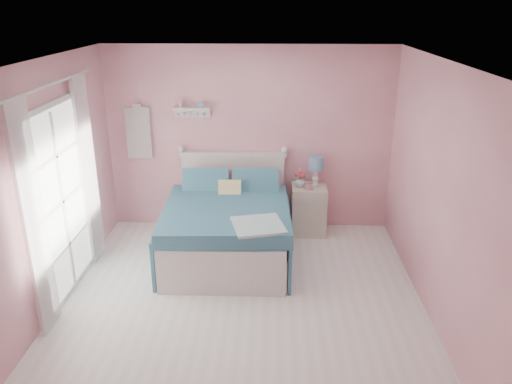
# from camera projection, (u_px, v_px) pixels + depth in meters

# --- Properties ---
(floor) EXTENTS (4.50, 4.50, 0.00)m
(floor) POSITION_uv_depth(u_px,v_px,m) (241.00, 310.00, 5.39)
(floor) COLOR white
(floor) RESTS_ON ground
(room_shell) EXTENTS (4.50, 4.50, 4.50)m
(room_shell) POSITION_uv_depth(u_px,v_px,m) (239.00, 171.00, 4.82)
(room_shell) COLOR #C77E8C
(room_shell) RESTS_ON floor
(bed) EXTENTS (1.60, 1.98, 1.13)m
(bed) POSITION_uv_depth(u_px,v_px,m) (228.00, 227.00, 6.43)
(bed) COLOR silver
(bed) RESTS_ON floor
(nightstand) EXTENTS (0.48, 0.48, 0.70)m
(nightstand) POSITION_uv_depth(u_px,v_px,m) (308.00, 210.00, 7.09)
(nightstand) COLOR beige
(nightstand) RESTS_ON floor
(table_lamp) EXTENTS (0.21, 0.21, 0.42)m
(table_lamp) POSITION_uv_depth(u_px,v_px,m) (316.00, 165.00, 6.93)
(table_lamp) COLOR white
(table_lamp) RESTS_ON nightstand
(vase) EXTENTS (0.18, 0.18, 0.15)m
(vase) POSITION_uv_depth(u_px,v_px,m) (300.00, 181.00, 6.95)
(vase) COLOR silver
(vase) RESTS_ON nightstand
(teacup) EXTENTS (0.12, 0.12, 0.08)m
(teacup) POSITION_uv_depth(u_px,v_px,m) (309.00, 187.00, 6.86)
(teacup) COLOR #CF8B96
(teacup) RESTS_ON nightstand
(roses) EXTENTS (0.14, 0.11, 0.12)m
(roses) POSITION_uv_depth(u_px,v_px,m) (300.00, 174.00, 6.91)
(roses) COLOR #CB4553
(roses) RESTS_ON vase
(wall_shelf) EXTENTS (0.50, 0.15, 0.25)m
(wall_shelf) POSITION_uv_depth(u_px,v_px,m) (192.00, 110.00, 6.83)
(wall_shelf) COLOR silver
(wall_shelf) RESTS_ON room_shell
(hanging_dress) EXTENTS (0.34, 0.03, 0.72)m
(hanging_dress) POSITION_uv_depth(u_px,v_px,m) (139.00, 133.00, 6.97)
(hanging_dress) COLOR white
(hanging_dress) RESTS_ON room_shell
(french_door) EXTENTS (0.04, 1.32, 2.16)m
(french_door) POSITION_uv_depth(u_px,v_px,m) (62.00, 202.00, 5.44)
(french_door) COLOR silver
(french_door) RESTS_ON floor
(curtain_near) EXTENTS (0.04, 0.40, 2.32)m
(curtain_near) POSITION_uv_depth(u_px,v_px,m) (34.00, 221.00, 4.70)
(curtain_near) COLOR white
(curtain_near) RESTS_ON floor
(curtain_far) EXTENTS (0.04, 0.40, 2.32)m
(curtain_far) POSITION_uv_depth(u_px,v_px,m) (89.00, 171.00, 6.09)
(curtain_far) COLOR white
(curtain_far) RESTS_ON floor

